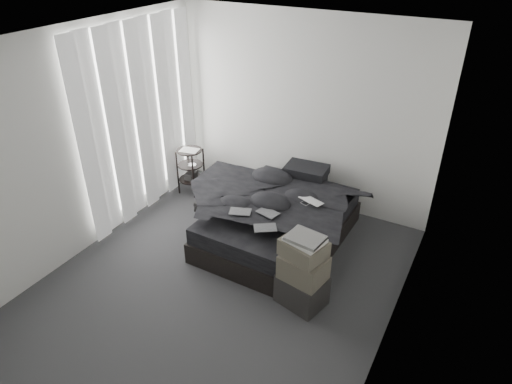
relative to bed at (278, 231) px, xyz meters
The scene contains 25 objects.
floor 1.05m from the bed, 101.09° to the right, with size 3.60×4.20×0.01m, color #353538.
ceiling 2.68m from the bed, 101.09° to the right, with size 3.60×4.20×0.01m, color white.
wall_back 1.60m from the bed, 100.49° to the left, with size 3.60×0.01×2.60m, color white.
wall_front 3.34m from the bed, 93.67° to the right, with size 3.60×0.01×2.60m, color white.
wall_left 2.53m from the bed, 152.98° to the right, with size 0.01×4.20×2.60m, color white.
wall_right 2.23m from the bed, 32.52° to the right, with size 0.01×4.20×2.60m, color white.
window_left 2.33m from the bed, behind, with size 0.02×2.00×2.30m, color white.
curtain_left 2.25m from the bed, behind, with size 0.06×2.12×2.48m, color white.
bed is the anchor object (origin of this frame).
mattress 0.23m from the bed, ahead, with size 1.40×1.87×0.21m, color black.
duvet 0.45m from the bed, 91.24° to the right, with size 1.42×1.65×0.22m, color black.
pillow_lower 0.85m from the bed, 92.34° to the left, with size 0.58×0.39×0.13m, color black.
pillow_upper 0.90m from the bed, 87.29° to the left, with size 0.54×0.37×0.12m, color black.
laptop 0.68m from the bed, ahead, with size 0.31×0.20×0.02m, color silver.
comic_a 0.80m from the bed, 115.68° to the right, with size 0.24×0.16×0.01m, color black.
comic_b 0.68m from the bed, 84.12° to the right, with size 0.24×0.16×0.01m, color black.
comic_c 0.89m from the bed, 76.82° to the right, with size 0.24×0.16×0.01m, color black.
side_stand 1.75m from the bed, 164.09° to the left, with size 0.36×0.36×0.67m, color black.
papers 1.81m from the bed, 164.30° to the left, with size 0.26×0.19×0.01m, color white.
floor_books 1.28m from the bed, behind, with size 0.13×0.18×0.13m, color black.
box_lower 1.14m from the bed, 51.27° to the right, with size 0.46×0.36×0.34m, color black.
box_mid 1.20m from the bed, 51.37° to the right, with size 0.43×0.34×0.26m, color #534F42.
box_upper 1.26m from the bed, 51.58° to the right, with size 0.41×0.33×0.18m, color #534F42.
art_book_white 1.32m from the bed, 51.27° to the right, with size 0.35×0.28×0.04m, color silver.
art_book_snake 1.35m from the bed, 51.37° to the right, with size 0.34×0.27×0.03m, color silver.
Camera 1 is at (2.22, -3.23, 3.43)m, focal length 32.00 mm.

